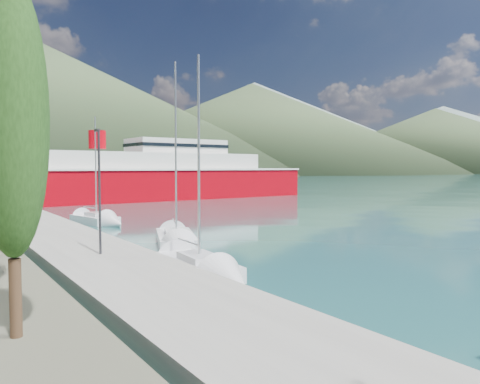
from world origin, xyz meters
TOP-DOWN VIEW (x-y plane):
  - ground at (0.00, 120.00)m, footprint 1400.00×1400.00m
  - quay at (-9.00, 26.00)m, footprint 5.00×88.00m
  - hills_far at (138.59, 618.73)m, footprint 1480.00×900.00m
  - hills_near at (98.04, 372.50)m, footprint 1010.00×520.00m
  - lamp_posts at (-9.00, 14.53)m, footprint 0.15×46.57m
  - sailboat_near at (-5.66, 7.62)m, footprint 2.86×7.80m
  - sailboat_mid at (-3.37, 15.64)m, footprint 5.34×8.96m
  - sailboat_far at (-3.14, 30.60)m, footprint 3.63×7.37m
  - ferry at (12.65, 59.10)m, footprint 55.59×14.64m

SIDE VIEW (x-z plane):
  - ground at x=0.00m, z-range 0.00..0.00m
  - sailboat_far at x=-3.14m, z-range -4.89..5.48m
  - sailboat_near at x=-5.66m, z-range -5.20..5.79m
  - sailboat_mid at x=-3.37m, z-range -5.97..6.58m
  - quay at x=-9.00m, z-range 0.00..0.80m
  - ferry at x=12.65m, z-range -2.14..8.79m
  - lamp_posts at x=-9.00m, z-range 1.05..7.11m
  - hills_near at x=98.04m, z-range -8.32..106.68m
  - hills_far at x=138.59m, z-range -12.61..167.39m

